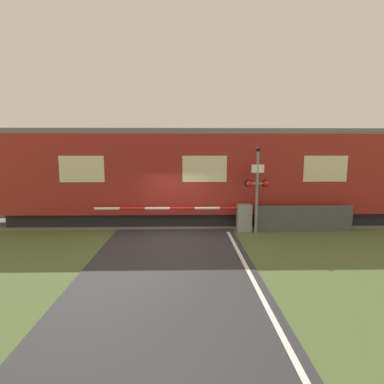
# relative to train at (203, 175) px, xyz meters

# --- Properties ---
(ground_plane) EXTENTS (80.00, 80.00, 0.00)m
(ground_plane) POSITION_rel_train_xyz_m (-1.27, -3.11, -2.20)
(ground_plane) COLOR #4C6033
(track_bed) EXTENTS (36.00, 3.20, 0.13)m
(track_bed) POSITION_rel_train_xyz_m (-1.27, 0.00, -2.17)
(track_bed) COLOR slate
(track_bed) RESTS_ON ground_plane
(train) EXTENTS (18.83, 2.91, 4.30)m
(train) POSITION_rel_train_xyz_m (0.00, 0.00, 0.00)
(train) COLOR black
(train) RESTS_ON ground_plane
(crossing_barrier) EXTENTS (6.63, 0.44, 1.13)m
(crossing_barrier) POSITION_rel_train_xyz_m (1.01, -1.87, -1.55)
(crossing_barrier) COLOR gray
(crossing_barrier) RESTS_ON ground_plane
(signal_post) EXTENTS (1.00, 0.26, 3.51)m
(signal_post) POSITION_rel_train_xyz_m (2.07, -2.26, -0.20)
(signal_post) COLOR gray
(signal_post) RESTS_ON ground_plane
(roadside_fence) EXTENTS (4.12, 0.06, 1.10)m
(roadside_fence) POSITION_rel_train_xyz_m (4.12, -2.02, -1.65)
(roadside_fence) COLOR #4C4C51
(roadside_fence) RESTS_ON ground_plane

